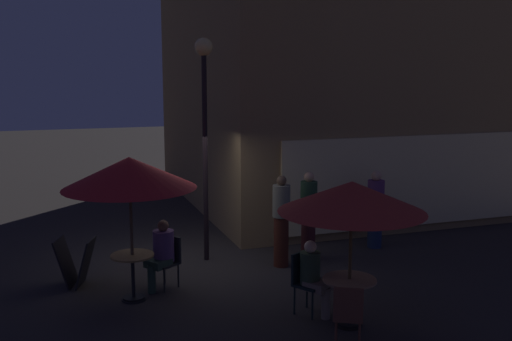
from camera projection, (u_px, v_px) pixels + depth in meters
The scene contains 16 objects.
ground_plane at pixel (184, 268), 11.52m from camera, with size 60.00×60.00×0.00m, color #2B2625.
cafe_building at pixel (310, 50), 15.40m from camera, with size 8.95×9.00×8.61m.
street_lamp_near_corner at pixel (204, 103), 11.54m from camera, with size 0.35×0.35×4.39m.
menu_sandwich_board at pixel (76, 262), 10.51m from camera, with size 0.78×0.73×0.85m.
cafe_table_0 at pixel (349, 290), 8.84m from camera, with size 0.80×0.80×0.73m.
cafe_table_1 at pixel (133, 267), 9.84m from camera, with size 0.71×0.71×0.78m.
patio_umbrella_0 at pixel (352, 197), 8.61m from camera, with size 2.16×2.16×2.19m.
patio_umbrella_1 at pixel (129, 173), 9.58m from camera, with size 2.16×2.16×2.40m.
cafe_chair_0 at pixel (305, 277), 9.34m from camera, with size 0.58×0.58×0.97m.
cafe_chair_1 at pixel (348, 312), 7.99m from camera, with size 0.53×0.53×0.94m.
cafe_chair_2 at pixel (168, 257), 10.47m from camera, with size 0.59×0.59×0.90m.
patron_seated_0 at pixel (313, 274), 9.23m from camera, with size 0.46×0.51×1.18m.
patron_seated_1 at pixel (162, 250), 10.33m from camera, with size 0.55×0.51×1.22m.
patron_standing_2 at pixel (375, 209), 12.78m from camera, with size 0.36×0.36×1.68m.
patron_standing_3 at pixel (309, 216), 11.93m from camera, with size 0.34×0.34×1.79m.
patron_standing_4 at pixel (281, 221), 11.52m from camera, with size 0.34×0.34×1.79m.
Camera 1 is at (-2.26, -10.91, 3.76)m, focal length 41.95 mm.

